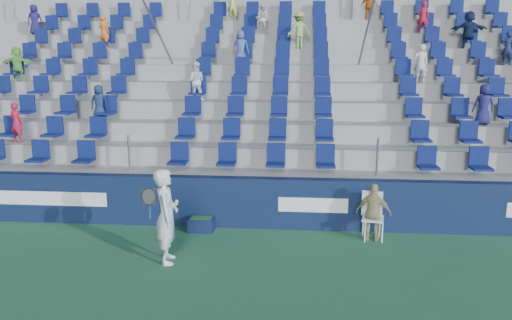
{
  "coord_description": "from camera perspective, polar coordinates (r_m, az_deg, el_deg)",
  "views": [
    {
      "loc": [
        1.14,
        -8.1,
        4.02
      ],
      "look_at": [
        0.2,
        2.8,
        1.7
      ],
      "focal_mm": 35.0,
      "sensor_mm": 36.0,
      "label": 1
    }
  ],
  "objects": [
    {
      "name": "ball_bin",
      "position": [
        11.71,
        -6.25,
        -7.24
      ],
      "size": [
        0.59,
        0.4,
        0.33
      ],
      "color": "#0F1A3A",
      "rests_on": "ground"
    },
    {
      "name": "line_judge_chair",
      "position": [
        11.41,
        13.17,
        -5.81
      ],
      "size": [
        0.54,
        0.55,
        1.05
      ],
      "color": "white",
      "rests_on": "ground"
    },
    {
      "name": "ground",
      "position": [
        9.11,
        -2.85,
        -14.22
      ],
      "size": [
        70.0,
        70.0,
        0.0
      ],
      "primitive_type": "plane",
      "color": "#2C6741",
      "rests_on": "ground"
    },
    {
      "name": "tennis_player",
      "position": [
        9.91,
        -10.21,
        -6.31
      ],
      "size": [
        0.69,
        0.76,
        1.88
      ],
      "color": "silver",
      "rests_on": "ground"
    },
    {
      "name": "grandstand",
      "position": [
        16.48,
        0.93,
        5.4
      ],
      "size": [
        24.0,
        8.17,
        6.63
      ],
      "color": "gray",
      "rests_on": "ground"
    },
    {
      "name": "line_judge",
      "position": [
        11.24,
        13.29,
        -5.84
      ],
      "size": [
        0.81,
        0.5,
        1.28
      ],
      "primitive_type": "imported",
      "rotation": [
        0.0,
        0.0,
        2.88
      ],
      "color": "tan",
      "rests_on": "ground"
    },
    {
      "name": "sponsor_wall",
      "position": [
        11.81,
        -0.81,
        -4.86
      ],
      "size": [
        24.0,
        0.32,
        1.2
      ],
      "color": "#101C3D",
      "rests_on": "ground"
    }
  ]
}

